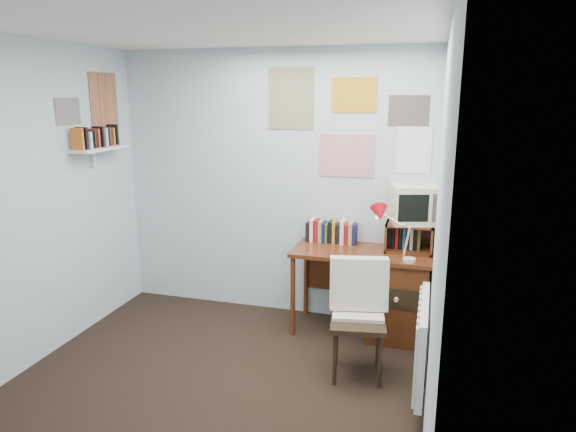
% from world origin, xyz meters
% --- Properties ---
extents(ground, '(3.50, 3.50, 0.00)m').
position_xyz_m(ground, '(0.00, 0.00, 0.00)').
color(ground, black).
rests_on(ground, ground).
extents(back_wall, '(3.00, 0.02, 2.50)m').
position_xyz_m(back_wall, '(0.00, 1.75, 1.25)').
color(back_wall, silver).
rests_on(back_wall, ground).
extents(right_wall, '(0.02, 3.50, 2.50)m').
position_xyz_m(right_wall, '(1.50, 0.00, 1.25)').
color(right_wall, silver).
rests_on(right_wall, ground).
extents(ceiling, '(3.00, 3.50, 0.02)m').
position_xyz_m(ceiling, '(0.00, 0.00, 2.50)').
color(ceiling, white).
rests_on(ceiling, back_wall).
extents(desk, '(1.20, 0.55, 0.76)m').
position_xyz_m(desk, '(1.17, 1.48, 0.41)').
color(desk, '#582A14').
rests_on(desk, ground).
extents(desk_chair, '(0.50, 0.49, 0.86)m').
position_xyz_m(desk_chair, '(0.99, 0.72, 0.43)').
color(desk_chair, black).
rests_on(desk_chair, ground).
extents(desk_lamp, '(0.31, 0.28, 0.39)m').
position_xyz_m(desk_lamp, '(1.31, 1.28, 0.95)').
color(desk_lamp, red).
rests_on(desk_lamp, desk).
extents(tv_riser, '(0.40, 0.30, 0.25)m').
position_xyz_m(tv_riser, '(1.29, 1.59, 0.89)').
color(tv_riser, '#582A14').
rests_on(tv_riser, desk).
extents(crt_tv, '(0.46, 0.44, 0.36)m').
position_xyz_m(crt_tv, '(1.31, 1.61, 1.19)').
color(crt_tv, beige).
rests_on(crt_tv, tv_riser).
extents(book_row, '(0.60, 0.14, 0.22)m').
position_xyz_m(book_row, '(0.66, 1.66, 0.87)').
color(book_row, '#582A14').
rests_on(book_row, desk).
extents(radiator, '(0.09, 0.80, 0.60)m').
position_xyz_m(radiator, '(1.46, 0.55, 0.42)').
color(radiator, white).
rests_on(radiator, right_wall).
extents(wall_shelf, '(0.20, 0.62, 0.24)m').
position_xyz_m(wall_shelf, '(-1.40, 1.10, 1.62)').
color(wall_shelf, white).
rests_on(wall_shelf, left_wall).
extents(posters_back, '(1.20, 0.01, 0.90)m').
position_xyz_m(posters_back, '(0.70, 1.74, 1.85)').
color(posters_back, white).
rests_on(posters_back, back_wall).
extents(posters_left, '(0.01, 0.70, 0.60)m').
position_xyz_m(posters_left, '(-1.49, 1.10, 2.00)').
color(posters_left, white).
rests_on(posters_left, left_wall).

